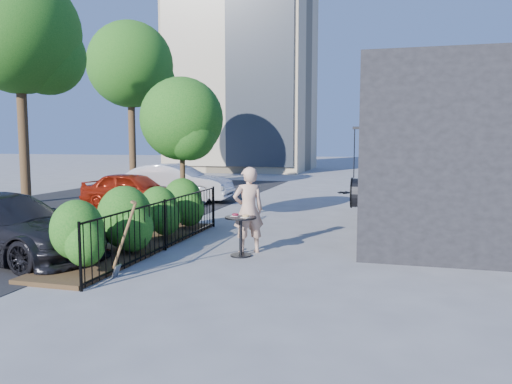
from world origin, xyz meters
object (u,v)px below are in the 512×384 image
(patio_tree, at_px, (183,124))
(woman, at_px, (248,210))
(cafe_table, at_px, (241,229))
(street_tree_near, at_px, (19,40))
(shovel, at_px, (123,243))
(car_darkgrey, at_px, (5,226))
(street_tree_far, at_px, (131,70))
(car_red, at_px, (134,190))
(car_silver, at_px, (175,183))

(patio_tree, height_order, woman, patio_tree)
(woman, bearing_deg, cafe_table, 48.55)
(street_tree_near, xyz_separation_m, shovel, (8.68, -8.11, -5.32))
(street_tree_near, bearing_deg, car_darkgrey, -52.61)
(cafe_table, height_order, car_darkgrey, car_darkgrey)
(cafe_table, height_order, woman, woman)
(street_tree_near, xyz_separation_m, woman, (10.20, -5.69, -5.02))
(shovel, bearing_deg, street_tree_far, 118.32)
(patio_tree, height_order, shovel, patio_tree)
(street_tree_far, relative_size, cafe_table, 9.62)
(shovel, distance_m, car_darkgrey, 3.06)
(street_tree_near, distance_m, shovel, 13.02)
(street_tree_far, height_order, car_red, street_tree_far)
(car_silver, bearing_deg, woman, -148.84)
(cafe_table, bearing_deg, car_red, 134.11)
(street_tree_far, xyz_separation_m, car_red, (4.57, -8.29, -5.29))
(patio_tree, height_order, street_tree_near, street_tree_near)
(street_tree_near, relative_size, shovel, 6.05)
(cafe_table, height_order, car_red, car_red)
(cafe_table, xyz_separation_m, shovel, (-1.46, -2.07, 0.04))
(street_tree_far, bearing_deg, street_tree_near, -90.00)
(cafe_table, bearing_deg, patio_tree, 130.66)
(cafe_table, xyz_separation_m, car_darkgrey, (-4.45, -1.41, 0.08))
(car_darkgrey, bearing_deg, shovel, -92.88)
(street_tree_near, bearing_deg, patio_tree, -22.57)
(car_silver, distance_m, car_darkgrey, 9.32)
(street_tree_near, bearing_deg, woman, -29.15)
(shovel, bearing_deg, car_silver, 109.55)
(car_red, xyz_separation_m, car_silver, (0.57, 2.15, 0.09))
(patio_tree, height_order, car_silver, patio_tree)
(woman, xyz_separation_m, car_silver, (-5.06, 7.55, -0.18))
(cafe_table, relative_size, car_red, 0.23)
(car_red, relative_size, car_silver, 0.85)
(street_tree_far, height_order, car_silver, street_tree_far)
(car_red, height_order, car_silver, car_silver)
(woman, xyz_separation_m, shovel, (-1.52, -2.42, -0.30))
(patio_tree, bearing_deg, cafe_table, -49.34)
(shovel, xyz_separation_m, car_darkgrey, (-2.99, 0.66, 0.04))
(shovel, xyz_separation_m, car_red, (-4.11, 7.82, 0.03))
(woman, relative_size, car_silver, 0.41)
(street_tree_near, height_order, street_tree_far, same)
(patio_tree, bearing_deg, car_red, 137.14)
(cafe_table, distance_m, shovel, 2.53)
(car_darkgrey, bearing_deg, car_red, 18.53)
(street_tree_near, xyz_separation_m, street_tree_far, (0.00, 8.00, 0.00))
(street_tree_far, bearing_deg, woman, -53.31)
(cafe_table, bearing_deg, street_tree_far, 125.84)
(woman, bearing_deg, street_tree_near, -60.84)
(shovel, height_order, car_red, shovel)
(shovel, distance_m, car_silver, 10.58)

